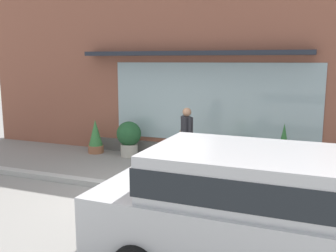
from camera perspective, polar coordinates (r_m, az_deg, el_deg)
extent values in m
plane|color=gray|center=(8.31, -3.08, -9.50)|extent=(60.00, 60.00, 0.00)
cube|color=#B2B2AD|center=(8.12, -3.69, -9.53)|extent=(14.00, 0.24, 0.12)
cube|color=#935642|center=(10.83, 3.96, 9.42)|extent=(14.00, 0.36, 5.35)
cube|color=#9EB7BC|center=(10.54, 6.50, 3.47)|extent=(5.80, 0.03, 2.20)
cube|color=#232833|center=(10.50, 3.39, 10.88)|extent=(6.40, 0.56, 0.12)
cube|color=#605E59|center=(10.92, 3.46, -3.78)|extent=(6.20, 0.20, 0.36)
cylinder|color=gold|center=(8.97, 6.23, -7.87)|extent=(0.38, 0.38, 0.06)
cylinder|color=gold|center=(8.88, 6.27, -5.80)|extent=(0.25, 0.25, 0.61)
sphere|color=gold|center=(8.78, 6.32, -3.37)|extent=(0.29, 0.29, 0.29)
cylinder|color=gold|center=(8.91, 5.24, -5.52)|extent=(0.10, 0.09, 0.09)
cylinder|color=gold|center=(8.83, 7.32, -5.70)|extent=(0.10, 0.09, 0.09)
cylinder|color=gold|center=(8.71, 5.98, -5.88)|extent=(0.09, 0.10, 0.09)
cylinder|color=#9E9384|center=(9.52, 2.62, -4.47)|extent=(0.12, 0.12, 0.80)
cylinder|color=#9E9384|center=(9.38, 2.99, -4.70)|extent=(0.12, 0.12, 0.80)
cube|color=#232328|center=(9.30, 2.84, -0.42)|extent=(0.35, 0.36, 0.60)
sphere|color=#A37556|center=(9.23, 2.86, 2.10)|extent=(0.22, 0.22, 0.22)
cylinder|color=#232328|center=(9.48, 2.37, -0.12)|extent=(0.08, 0.08, 0.57)
cylinder|color=#232328|center=(9.11, 3.33, -0.54)|extent=(0.08, 0.08, 0.57)
cube|color=#846647|center=(9.62, 2.27, -1.57)|extent=(0.23, 0.25, 0.28)
cube|color=silver|center=(5.05, 14.14, -14.53)|extent=(4.37, 1.82, 0.77)
cube|color=silver|center=(4.85, 11.91, -7.16)|extent=(2.41, 1.66, 0.62)
cube|color=#1E2328|center=(4.85, 11.91, -7.16)|extent=(2.45, 1.68, 0.34)
cylinder|color=black|center=(6.30, 2.68, -12.98)|extent=(0.61, 0.19, 0.61)
cylinder|color=#9E6042|center=(11.64, -10.77, -3.42)|extent=(0.46, 0.46, 0.23)
cone|color=#3D8442|center=(11.54, -10.85, -0.99)|extent=(0.42, 0.42, 0.77)
cylinder|color=#B7B2A3|center=(9.86, 16.82, -5.97)|extent=(0.41, 0.41, 0.27)
cone|color=#2D6B33|center=(9.71, 17.00, -2.44)|extent=(0.37, 0.37, 0.97)
cylinder|color=#B7B2A3|center=(11.07, -5.86, -3.62)|extent=(0.49, 0.49, 0.37)
sphere|color=#23562D|center=(10.96, -5.90, -1.16)|extent=(0.71, 0.71, 0.71)
cylinder|color=#33473D|center=(10.02, 10.59, -5.12)|extent=(0.34, 0.34, 0.38)
sphere|color=#4C934C|center=(9.93, 10.67, -2.95)|extent=(0.46, 0.46, 0.46)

